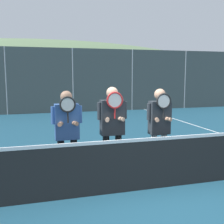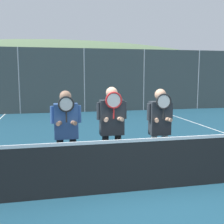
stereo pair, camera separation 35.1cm
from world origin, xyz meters
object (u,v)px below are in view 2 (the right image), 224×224
object	(u,v)px
player_center_left	(112,124)
player_center_right	(160,124)
car_left_of_center	(65,92)
car_center	(145,92)
player_leftmost	(66,128)

from	to	relation	value
player_center_left	player_center_right	xyz separation A→B (m)	(0.96, -0.10, -0.04)
player_center_left	car_left_of_center	size ratio (longest dim) A/B	0.45
player_center_right	car_center	size ratio (longest dim) A/B	0.37
player_center_left	car_left_of_center	xyz separation A→B (m)	(-0.33, 12.39, -0.16)
player_center_right	car_center	world-z (taller)	player_center_right
player_leftmost	car_left_of_center	distance (m)	12.42
player_leftmost	player_center_right	world-z (taller)	player_center_right
player_center_right	car_left_of_center	xyz separation A→B (m)	(-1.28, 12.49, -0.12)
car_left_of_center	car_center	bearing A→B (deg)	-5.65
player_leftmost	player_center_left	bearing A→B (deg)	0.74
player_leftmost	car_left_of_center	bearing A→B (deg)	87.44
player_center_left	player_center_right	bearing A→B (deg)	-5.80
car_left_of_center	player_center_left	bearing A→B (deg)	-88.49
player_center_left	player_leftmost	bearing A→B (deg)	-179.26
car_left_of_center	car_center	xyz separation A→B (m)	(5.12, -0.51, -0.03)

